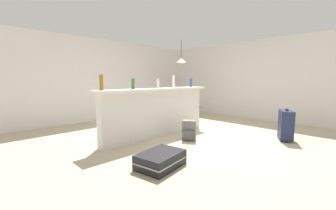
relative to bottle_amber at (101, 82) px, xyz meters
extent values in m
cube|color=#BCAD8E|center=(1.87, -0.40, -1.25)|extent=(13.00, 13.00, 0.05)
cube|color=silver|center=(1.87, 2.65, 0.03)|extent=(6.60, 0.10, 2.50)
cube|color=silver|center=(4.92, -0.10, 0.03)|extent=(0.10, 6.00, 2.50)
cube|color=silver|center=(1.28, -0.09, -0.71)|extent=(2.80, 0.20, 1.03)
cube|color=white|center=(1.28, -0.09, -0.17)|extent=(2.96, 0.40, 0.05)
cylinder|color=#9E661E|center=(0.00, 0.00, 0.00)|extent=(0.07, 0.07, 0.28)
cylinder|color=#2D6B38|center=(0.69, 0.00, -0.03)|extent=(0.07, 0.07, 0.22)
cylinder|color=silver|center=(1.31, -0.08, -0.04)|extent=(0.06, 0.06, 0.21)
cylinder|color=silver|center=(1.88, 0.00, 0.00)|extent=(0.06, 0.06, 0.29)
cylinder|color=#284C89|center=(2.49, -0.04, -0.03)|extent=(0.06, 0.06, 0.21)
cube|color=#332319|center=(3.20, 1.04, -0.50)|extent=(1.10, 0.80, 0.04)
cylinder|color=#332319|center=(2.71, 0.70, -0.87)|extent=(0.06, 0.06, 0.70)
cylinder|color=#332319|center=(3.69, 0.70, -0.87)|extent=(0.06, 0.06, 0.70)
cylinder|color=#332319|center=(2.71, 1.38, -0.87)|extent=(0.06, 0.06, 0.70)
cylinder|color=#332319|center=(3.69, 1.38, -0.87)|extent=(0.06, 0.06, 0.70)
cube|color=#4C331E|center=(3.09, 0.43, -0.79)|extent=(0.43, 0.43, 0.04)
cube|color=#4C331E|center=(3.07, 0.61, -0.53)|extent=(0.40, 0.07, 0.48)
cylinder|color=#4C331E|center=(2.94, 0.25, -1.02)|extent=(0.04, 0.04, 0.41)
cylinder|color=#4C331E|center=(3.26, 0.28, -1.02)|extent=(0.04, 0.04, 0.41)
cylinder|color=#4C331E|center=(2.91, 0.57, -1.02)|extent=(0.04, 0.04, 0.41)
cylinder|color=#4C331E|center=(3.23, 0.60, -1.02)|extent=(0.04, 0.04, 0.41)
cylinder|color=black|center=(3.22, 0.96, 0.98)|extent=(0.01, 0.01, 0.59)
cone|color=white|center=(3.22, 0.96, 0.64)|extent=(0.34, 0.34, 0.14)
sphere|color=white|center=(3.22, 0.96, 0.56)|extent=(0.07, 0.07, 0.07)
cube|color=black|center=(0.17, -1.39, -1.11)|extent=(0.75, 0.59, 0.22)
cube|color=gray|center=(0.17, -1.39, -1.11)|extent=(0.77, 0.60, 0.02)
cube|color=#2D2D33|center=(0.57, -1.32, -1.11)|extent=(0.17, 0.20, 0.02)
cube|color=slate|center=(1.54, -0.78, -1.01)|extent=(0.31, 0.33, 0.42)
cube|color=#515155|center=(1.45, -0.85, -1.08)|extent=(0.17, 0.22, 0.19)
cube|color=black|center=(1.59, -0.67, -1.03)|extent=(0.04, 0.04, 0.36)
cube|color=black|center=(1.67, -0.79, -1.03)|extent=(0.04, 0.04, 0.36)
cube|color=#1E284C|center=(2.97, -2.22, -0.89)|extent=(0.50, 0.41, 0.60)
cylinder|color=black|center=(2.80, -2.30, -1.19)|extent=(0.07, 0.05, 0.06)
cylinder|color=black|center=(3.14, -2.13, -1.19)|extent=(0.07, 0.05, 0.06)
cube|color=#232328|center=(2.97, -2.22, -0.57)|extent=(0.14, 0.10, 0.04)
camera|label=1|loc=(-1.84, -3.59, 0.06)|focal=22.70mm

